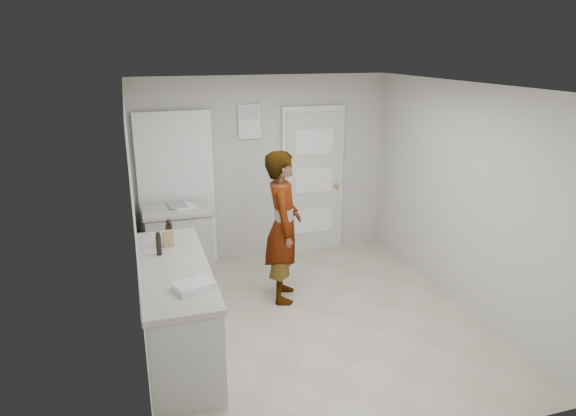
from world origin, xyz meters
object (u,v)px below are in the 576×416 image
object	(u,v)px
person	(283,227)
spice_jar	(169,243)
oil_cruet_a	(169,232)
cake_mix_box	(168,239)
oil_cruet_b	(159,244)
egg_bowl	(183,288)
baking_dish	(194,286)

from	to	relation	value
person	spice_jar	bearing A→B (deg)	119.60
oil_cruet_a	cake_mix_box	bearing A→B (deg)	-110.83
person	spice_jar	world-z (taller)	person
person	oil_cruet_b	bearing A→B (deg)	125.72
person	egg_bowl	bearing A→B (deg)	152.25
person	baking_dish	xyz separation A→B (m)	(-1.18, -1.35, 0.06)
spice_jar	cake_mix_box	bearing A→B (deg)	-177.21
spice_jar	oil_cruet_b	bearing A→B (deg)	-119.44
person	baking_dish	bearing A→B (deg)	154.35
person	oil_cruet_a	world-z (taller)	person
cake_mix_box	oil_cruet_b	bearing A→B (deg)	-128.34
cake_mix_box	oil_cruet_a	size ratio (longest dim) A/B	0.63
spice_jar	egg_bowl	xyz separation A→B (m)	(0.02, -1.03, -0.02)
oil_cruet_a	oil_cruet_b	distance (m)	0.28
egg_bowl	cake_mix_box	bearing A→B (deg)	91.81
baking_dish	egg_bowl	xyz separation A→B (m)	(-0.09, -0.00, -0.00)
person	oil_cruet_a	bearing A→B (deg)	117.35
oil_cruet_a	egg_bowl	size ratio (longest dim) A/B	2.22
oil_cruet_b	egg_bowl	xyz separation A→B (m)	(0.13, -0.83, -0.09)
egg_bowl	oil_cruet_b	bearing A→B (deg)	99.05
spice_jar	oil_cruet_b	xyz separation A→B (m)	(-0.11, -0.19, 0.07)
person	baking_dish	distance (m)	1.79
baking_dish	cake_mix_box	bearing A→B (deg)	97.00
baking_dish	egg_bowl	world-z (taller)	baking_dish
cake_mix_box	oil_cruet_a	xyz separation A→B (m)	(0.02, 0.06, 0.04)
oil_cruet_a	baking_dish	size ratio (longest dim) A/B	0.74
baking_dish	oil_cruet_a	bearing A→B (deg)	95.49
person	spice_jar	size ratio (longest dim) A/B	21.24
cake_mix_box	egg_bowl	xyz separation A→B (m)	(0.03, -1.03, -0.06)
oil_cruet_a	oil_cruet_b	size ratio (longest dim) A/B	1.14
oil_cruet_b	spice_jar	bearing A→B (deg)	60.56
oil_cruet_b	baking_dish	size ratio (longest dim) A/B	0.65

